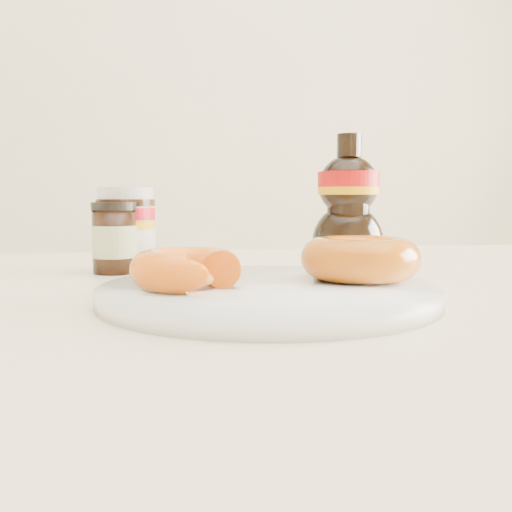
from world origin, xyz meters
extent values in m
cube|color=beige|center=(0.00, 1.75, 1.30)|extent=(3.50, 0.10, 2.60)
cube|color=beige|center=(0.00, 0.10, 0.73)|extent=(1.40, 0.90, 0.04)
cylinder|color=white|center=(-0.05, 0.03, 0.76)|extent=(0.29, 0.29, 0.01)
torus|color=white|center=(-0.05, 0.03, 0.76)|extent=(0.29, 0.29, 0.01)
torus|color=#DF4B0C|center=(-0.12, 0.03, 0.78)|extent=(0.11, 0.11, 0.03)
torus|color=#A94A0A|center=(0.05, 0.05, 0.78)|extent=(0.11, 0.11, 0.04)
cylinder|color=white|center=(-0.17, 0.30, 0.79)|extent=(0.07, 0.07, 0.09)
cylinder|color=maroon|center=(-0.17, 0.30, 0.82)|extent=(0.07, 0.07, 0.02)
cylinder|color=#D89905|center=(-0.17, 0.30, 0.81)|extent=(0.07, 0.07, 0.01)
cylinder|color=black|center=(-0.17, 0.30, 0.83)|extent=(0.07, 0.07, 0.01)
cylinder|color=white|center=(-0.17, 0.30, 0.85)|extent=(0.07, 0.07, 0.02)
cylinder|color=black|center=(-0.18, 0.26, 0.79)|extent=(0.05, 0.05, 0.08)
cylinder|color=beige|center=(-0.18, 0.26, 0.79)|extent=(0.05, 0.05, 0.04)
cylinder|color=black|center=(-0.18, 0.26, 0.83)|extent=(0.05, 0.05, 0.01)
camera|label=1|loc=(-0.16, -0.44, 0.84)|focal=40.00mm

